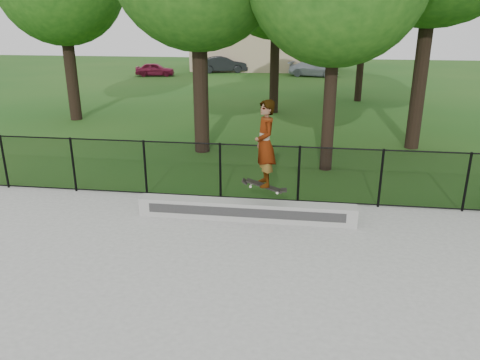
{
  "coord_description": "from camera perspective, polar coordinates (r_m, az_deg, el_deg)",
  "views": [
    {
      "loc": [
        2.09,
        -5.29,
        4.57
      ],
      "look_at": [
        0.75,
        4.2,
        1.2
      ],
      "focal_mm": 35.0,
      "sensor_mm": 36.0,
      "label": 1
    }
  ],
  "objects": [
    {
      "name": "car_a",
      "position": [
        39.14,
        -10.32,
        13.13
      ],
      "size": [
        3.2,
        1.67,
        1.05
      ],
      "primitive_type": "imported",
      "rotation": [
        0.0,
        0.0,
        1.72
      ],
      "color": "maroon",
      "rests_on": "ground"
    },
    {
      "name": "distant_building",
      "position": [
        43.55,
        2.74,
        16.18
      ],
      "size": [
        12.4,
        6.4,
        4.3
      ],
      "color": "tan",
      "rests_on": "ground"
    },
    {
      "name": "car_b",
      "position": [
        41.09,
        -2.12,
        13.92
      ],
      "size": [
        3.99,
        2.49,
        1.36
      ],
      "primitive_type": "imported",
      "rotation": [
        0.0,
        0.0,
        1.88
      ],
      "color": "black",
      "rests_on": "ground"
    },
    {
      "name": "chainlink_fence",
      "position": [
        11.99,
        -2.42,
        1.08
      ],
      "size": [
        16.06,
        0.06,
        1.5
      ],
      "color": "black",
      "rests_on": "concrete_slab"
    },
    {
      "name": "ground",
      "position": [
        7.29,
        -11.19,
        -19.84
      ],
      "size": [
        100.0,
        100.0,
        0.0
      ],
      "primitive_type": "plane",
      "color": "#194E16",
      "rests_on": "ground"
    },
    {
      "name": "skater_airborne",
      "position": [
        10.23,
        3.07,
        4.32
      ],
      "size": [
        0.81,
        0.81,
        2.11
      ],
      "color": "black",
      "rests_on": "ground"
    },
    {
      "name": "concrete_slab",
      "position": [
        7.28,
        -11.2,
        -19.66
      ],
      "size": [
        14.0,
        12.0,
        0.06
      ],
      "primitive_type": "cube",
      "color": "gray",
      "rests_on": "ground"
    },
    {
      "name": "car_c",
      "position": [
        38.74,
        8.94,
        13.21
      ],
      "size": [
        3.87,
        2.31,
        1.14
      ],
      "primitive_type": "imported",
      "rotation": [
        0.0,
        0.0,
        1.36
      ],
      "color": "#A4ACBA",
      "rests_on": "ground"
    },
    {
      "name": "grind_ledge",
      "position": [
        10.94,
        0.75,
        -3.71
      ],
      "size": [
        5.07,
        0.4,
        0.44
      ],
      "primitive_type": "cube",
      "color": "#A5A5A0",
      "rests_on": "concrete_slab"
    }
  ]
}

